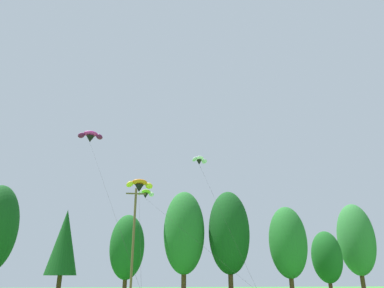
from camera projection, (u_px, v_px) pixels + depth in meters
The scene contains 12 objects.
treeline_tree_d at pixel (64, 242), 48.21m from camera, with size 4.17×4.17×11.69m.
treeline_tree_e at pixel (127, 247), 50.28m from camera, with size 4.86×4.86×11.34m.
treeline_tree_f at pixel (184, 232), 49.57m from camera, with size 5.69×5.69×14.42m.
treeline_tree_g at pixel (229, 232), 49.71m from camera, with size 5.70×5.70×14.46m.
treeline_tree_h at pixel (288, 242), 48.12m from camera, with size 5.05×5.05×12.05m.
treeline_tree_i at pixel (327, 257), 51.22m from camera, with size 4.28×4.28×9.19m.
treeline_tree_j at pixel (356, 239), 55.54m from camera, with size 5.55×5.55×13.90m.
utility_pole at pixel (133, 242), 37.81m from camera, with size 2.20×0.26×12.14m.
parafoil_kite_high_orange at pixel (139, 185), 44.77m from camera, with size 3.63×14.20×12.91m.
parafoil_kite_mid_lime_white at pixel (146, 194), 50.88m from camera, with size 10.69×20.67×13.11m.
parafoil_kite_far_magenta at pixel (90, 136), 52.68m from camera, with size 10.28×20.31×21.72m.
parafoil_kite_low_white at pixel (199, 160), 45.69m from camera, with size 3.93×12.94×15.92m.
Camera 1 is at (-5.27, -2.02, 2.69)m, focal length 33.21 mm.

